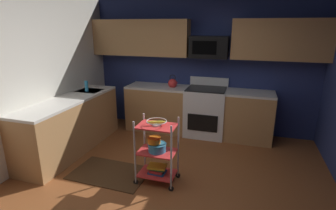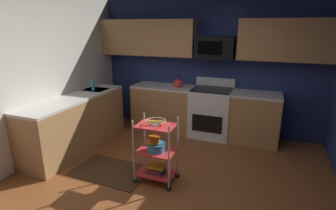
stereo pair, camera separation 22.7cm
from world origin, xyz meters
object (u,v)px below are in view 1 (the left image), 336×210
at_px(oven_range, 206,111).
at_px(dish_soap_bottle, 86,86).
at_px(microwave, 209,47).
at_px(rolling_cart, 157,152).
at_px(book_stack, 157,169).
at_px(fruit_bowl, 157,122).
at_px(mixing_bowl_small, 154,140).
at_px(mixing_bowl_large, 157,147).
at_px(kettle, 173,83).

relative_size(oven_range, dish_soap_bottle, 5.50).
relative_size(oven_range, microwave, 1.57).
height_order(microwave, rolling_cart, microwave).
bearing_deg(rolling_cart, dish_soap_bottle, 149.48).
height_order(microwave, book_stack, microwave).
bearing_deg(fruit_bowl, oven_range, 79.55).
bearing_deg(dish_soap_bottle, mixing_bowl_small, -31.19).
xyz_separation_m(oven_range, dish_soap_bottle, (-2.07, -0.84, 0.54)).
distance_m(mixing_bowl_large, mixing_bowl_small, 0.11).
distance_m(microwave, mixing_bowl_large, 2.32).
height_order(rolling_cart, mixing_bowl_large, rolling_cart).
relative_size(mixing_bowl_small, book_stack, 0.70).
bearing_deg(microwave, fruit_bowl, -99.89).
bearing_deg(kettle, oven_range, 0.33).
xyz_separation_m(fruit_bowl, mixing_bowl_small, (-0.03, -0.01, -0.26)).
bearing_deg(kettle, rolling_cart, -79.91).
height_order(microwave, mixing_bowl_large, microwave).
height_order(oven_range, dish_soap_bottle, dish_soap_bottle).
relative_size(microwave, mixing_bowl_large, 2.78).
relative_size(mixing_bowl_large, dish_soap_bottle, 1.26).
height_order(oven_range, rolling_cart, oven_range).
bearing_deg(oven_range, fruit_bowl, -100.45).
bearing_deg(dish_soap_bottle, book_stack, -30.52).
distance_m(microwave, dish_soap_bottle, 2.38).
relative_size(mixing_bowl_small, dish_soap_bottle, 0.91).
xyz_separation_m(rolling_cart, mixing_bowl_large, (0.00, -0.00, 0.07)).
bearing_deg(dish_soap_bottle, oven_range, 22.17).
height_order(mixing_bowl_large, kettle, kettle).
relative_size(kettle, dish_soap_bottle, 1.32).
height_order(mixing_bowl_small, kettle, kettle).
bearing_deg(fruit_bowl, rolling_cart, 135.00).
bearing_deg(microwave, book_stack, -99.89).
height_order(microwave, fruit_bowl, microwave).
bearing_deg(rolling_cart, kettle, 100.09).
height_order(rolling_cart, fruit_bowl, rolling_cart).
relative_size(rolling_cart, book_stack, 3.52).
xyz_separation_m(fruit_bowl, kettle, (-0.33, 1.86, 0.12)).
distance_m(oven_range, book_stack, 1.91).
bearing_deg(kettle, mixing_bowl_small, -80.99).
relative_size(oven_range, mixing_bowl_small, 6.04).
distance_m(oven_range, rolling_cart, 1.89).
bearing_deg(fruit_bowl, book_stack, 108.43).
distance_m(microwave, book_stack, 2.50).
relative_size(rolling_cart, kettle, 3.47).
bearing_deg(mixing_bowl_small, fruit_bowl, 10.51).
distance_m(mixing_bowl_small, book_stack, 0.43).
bearing_deg(oven_range, microwave, 90.26).
xyz_separation_m(mixing_bowl_large, dish_soap_bottle, (-1.73, 1.02, 0.50)).
distance_m(microwave, mixing_bowl_small, 2.28).
relative_size(mixing_bowl_small, kettle, 0.69).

